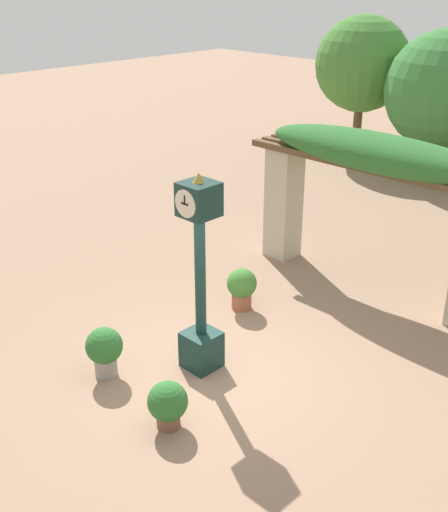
% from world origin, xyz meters
% --- Properties ---
extents(ground_plane, '(60.00, 60.00, 0.00)m').
position_xyz_m(ground_plane, '(0.00, 0.00, 0.00)').
color(ground_plane, '#9E7A60').
extents(pedestal_clock, '(0.52, 0.54, 3.18)m').
position_xyz_m(pedestal_clock, '(-0.25, -0.04, 1.45)').
color(pedestal_clock, '#14332D').
rests_on(pedestal_clock, ground).
extents(pergola, '(5.44, 1.19, 3.05)m').
position_xyz_m(pergola, '(0.00, 4.13, 2.26)').
color(pergola, '#BCB299').
rests_on(pergola, ground).
extents(potted_plant_near_left, '(0.56, 0.56, 0.69)m').
position_xyz_m(potted_plant_near_left, '(0.48, -1.36, 0.38)').
color(potted_plant_near_left, brown).
rests_on(potted_plant_near_left, ground).
extents(potted_plant_near_right, '(0.57, 0.57, 0.81)m').
position_xyz_m(potted_plant_near_right, '(-1.12, -1.25, 0.46)').
color(potted_plant_near_right, gray).
rests_on(potted_plant_near_right, ground).
extents(potted_plant_far_left, '(0.55, 0.55, 0.79)m').
position_xyz_m(potted_plant_far_left, '(-1.10, 1.77, 0.44)').
color(potted_plant_far_left, '#9E563D').
rests_on(potted_plant_far_left, ground).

